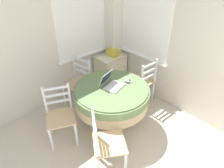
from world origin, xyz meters
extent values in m
cube|color=beige|center=(0.06, 3.35, 1.27)|extent=(4.53, 0.06, 2.55)
cube|color=white|center=(1.50, 3.31, 1.49)|extent=(1.10, 0.01, 1.42)
cube|color=white|center=(1.50, 3.28, 0.77)|extent=(1.18, 0.07, 0.02)
cube|color=white|center=(2.32, 2.49, 1.49)|extent=(0.01, 1.10, 1.42)
cube|color=white|center=(2.29, 2.49, 0.77)|extent=(0.07, 1.18, 0.02)
cube|color=beige|center=(2.19, 3.18, 1.27)|extent=(0.28, 0.28, 2.55)
cylinder|color=#4C3D2D|center=(1.13, 2.11, 0.01)|extent=(0.36, 0.36, 0.03)
cylinder|color=#4C3D2D|center=(1.13, 2.11, 0.37)|extent=(0.11, 0.11, 0.69)
cylinder|color=tan|center=(1.13, 2.11, 0.57)|extent=(1.18, 1.18, 0.30)
cylinder|color=#607A4C|center=(1.13, 2.11, 0.65)|extent=(1.21, 1.21, 0.13)
cylinder|color=#607A4C|center=(1.13, 2.11, 0.72)|extent=(1.15, 1.15, 0.02)
cube|color=silver|center=(1.18, 2.09, 0.74)|extent=(0.35, 0.29, 0.02)
cube|color=silver|center=(1.18, 2.11, 0.75)|extent=(0.29, 0.20, 0.00)
cube|color=silver|center=(1.14, 2.24, 0.86)|extent=(0.32, 0.17, 0.21)
cube|color=#192338|center=(1.14, 2.24, 0.86)|extent=(0.29, 0.14, 0.18)
ellipsoid|color=silver|center=(1.43, 2.06, 0.76)|extent=(0.07, 0.10, 0.05)
cube|color=#B2B7BC|center=(1.48, 2.06, 0.74)|extent=(0.09, 0.13, 0.01)
cube|color=black|center=(1.48, 2.06, 0.74)|extent=(0.07, 0.09, 0.00)
cube|color=tan|center=(1.02, 2.94, 0.45)|extent=(0.50, 0.50, 0.02)
cube|color=silver|center=(0.81, 3.07, 0.22)|extent=(0.04, 0.04, 0.44)
cube|color=silver|center=(0.89, 2.72, 0.22)|extent=(0.04, 0.04, 0.44)
cube|color=silver|center=(1.15, 3.16, 0.22)|extent=(0.04, 0.04, 0.44)
cube|color=silver|center=(1.24, 2.81, 0.22)|extent=(0.04, 0.04, 0.44)
cube|color=silver|center=(1.15, 3.16, 0.69)|extent=(0.04, 0.04, 0.46)
cube|color=silver|center=(1.24, 2.81, 0.69)|extent=(0.04, 0.04, 0.46)
cube|color=silver|center=(1.20, 2.98, 0.86)|extent=(0.11, 0.36, 0.04)
cube|color=silver|center=(1.20, 2.98, 0.74)|extent=(0.11, 0.36, 0.04)
cube|color=silver|center=(1.20, 2.98, 0.62)|extent=(0.11, 0.36, 0.04)
cube|color=tan|center=(1.97, 2.20, 0.45)|extent=(0.43, 0.43, 0.02)
cube|color=silver|center=(2.16, 2.37, 0.22)|extent=(0.04, 0.04, 0.44)
cube|color=silver|center=(1.80, 2.39, 0.22)|extent=(0.04, 0.04, 0.44)
cube|color=silver|center=(2.14, 2.02, 0.22)|extent=(0.04, 0.04, 0.44)
cube|color=silver|center=(1.78, 2.03, 0.22)|extent=(0.04, 0.04, 0.44)
cube|color=silver|center=(2.14, 2.02, 0.69)|extent=(0.03, 0.03, 0.46)
cube|color=silver|center=(1.78, 2.03, 0.69)|extent=(0.03, 0.03, 0.46)
cube|color=silver|center=(1.96, 2.02, 0.86)|extent=(0.36, 0.04, 0.04)
cube|color=silver|center=(1.96, 2.02, 0.74)|extent=(0.36, 0.04, 0.04)
cube|color=silver|center=(1.96, 2.02, 0.62)|extent=(0.36, 0.04, 0.04)
cube|color=tan|center=(0.55, 1.51, 0.45)|extent=(0.57, 0.57, 0.02)
cube|color=silver|center=(0.60, 1.26, 0.22)|extent=(0.05, 0.05, 0.44)
cube|color=silver|center=(0.79, 1.56, 0.22)|extent=(0.05, 0.05, 0.44)
cube|color=silver|center=(0.30, 1.45, 0.22)|extent=(0.05, 0.05, 0.44)
cube|color=silver|center=(0.49, 1.75, 0.22)|extent=(0.05, 0.05, 0.44)
cube|color=silver|center=(0.30, 1.45, 0.69)|extent=(0.04, 0.04, 0.46)
cube|color=silver|center=(0.49, 1.75, 0.69)|extent=(0.04, 0.04, 0.46)
cube|color=silver|center=(0.40, 1.60, 0.86)|extent=(0.22, 0.32, 0.04)
cube|color=silver|center=(0.40, 1.60, 0.74)|extent=(0.22, 0.32, 0.04)
cube|color=silver|center=(0.40, 1.60, 0.62)|extent=(0.22, 0.32, 0.04)
cube|color=tan|center=(0.33, 2.35, 0.45)|extent=(0.55, 0.55, 0.02)
cube|color=silver|center=(0.09, 2.26, 0.22)|extent=(0.05, 0.05, 0.44)
cube|color=silver|center=(0.41, 2.11, 0.22)|extent=(0.05, 0.05, 0.44)
cube|color=silver|center=(0.24, 2.59, 0.22)|extent=(0.05, 0.05, 0.44)
cube|color=silver|center=(0.57, 2.43, 0.22)|extent=(0.05, 0.05, 0.44)
cube|color=silver|center=(0.24, 2.59, 0.69)|extent=(0.04, 0.04, 0.46)
cube|color=silver|center=(0.57, 2.43, 0.69)|extent=(0.04, 0.04, 0.46)
cube|color=silver|center=(0.40, 2.51, 0.86)|extent=(0.34, 0.18, 0.04)
cube|color=silver|center=(0.40, 2.51, 0.74)|extent=(0.34, 0.18, 0.04)
cube|color=silver|center=(0.40, 2.51, 0.62)|extent=(0.34, 0.18, 0.04)
cube|color=beige|center=(1.99, 3.07, 0.33)|extent=(0.60, 0.42, 0.66)
cube|color=beige|center=(1.99, 3.07, 0.67)|extent=(0.62, 0.44, 0.02)
cube|color=beige|center=(1.99, 2.85, 0.55)|extent=(0.52, 0.01, 0.19)
sphere|color=olive|center=(1.99, 2.85, 0.55)|extent=(0.02, 0.02, 0.02)
cube|color=beige|center=(1.99, 2.85, 0.33)|extent=(0.52, 0.01, 0.19)
sphere|color=olive|center=(1.99, 2.85, 0.33)|extent=(0.02, 0.02, 0.02)
cube|color=beige|center=(1.99, 2.85, 0.11)|extent=(0.52, 0.01, 0.19)
sphere|color=olive|center=(1.99, 2.85, 0.11)|extent=(0.02, 0.02, 0.02)
cube|color=gold|center=(2.03, 3.05, 0.75)|extent=(0.19, 0.18, 0.14)
cube|color=gold|center=(2.03, 3.01, 0.69)|extent=(0.15, 0.19, 0.02)
camera|label=1|loc=(-0.60, 0.22, 2.50)|focal=32.00mm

